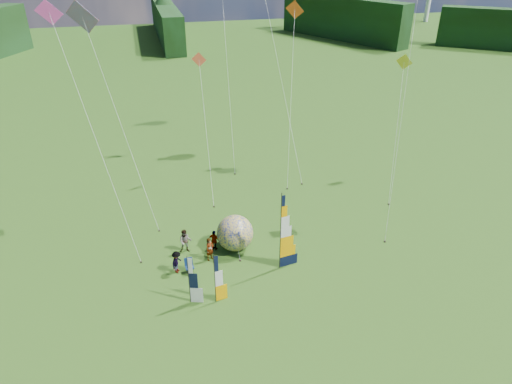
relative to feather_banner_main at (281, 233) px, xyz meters
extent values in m
plane|color=#4D7127|center=(-0.39, -3.02, -2.78)|extent=(220.00, 220.00, 0.00)
sphere|color=navy|center=(-2.42, 2.91, -1.49)|extent=(3.36, 3.36, 2.60)
imported|color=#66594C|center=(-4.39, 2.05, -1.93)|extent=(0.75, 0.68, 1.71)
imported|color=#66594C|center=(-5.91, 3.38, -1.89)|extent=(0.93, 0.57, 1.79)
imported|color=#66594C|center=(-6.72, 1.25, -1.98)|extent=(0.88, 1.09, 1.61)
imported|color=#66594C|center=(-3.89, 3.12, -2.00)|extent=(0.95, 0.88, 1.57)
camera|label=1|loc=(-7.65, -23.35, 16.61)|focal=32.00mm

